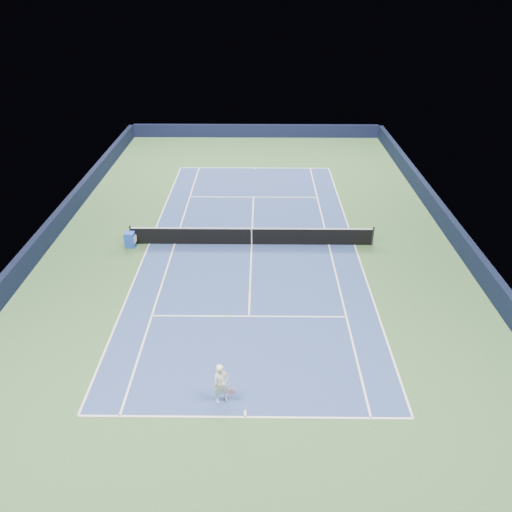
{
  "coord_description": "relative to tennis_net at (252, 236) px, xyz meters",
  "views": [
    {
      "loc": [
        0.48,
        -23.4,
        12.67
      ],
      "look_at": [
        0.26,
        -3.0,
        1.0
      ],
      "focal_mm": 35.0,
      "sensor_mm": 36.0,
      "label": 1
    }
  ],
  "objects": [
    {
      "name": "ground",
      "position": [
        0.0,
        0.0,
        -0.5
      ],
      "size": [
        40.0,
        40.0,
        0.0
      ],
      "primitive_type": "plane",
      "color": "#365931",
      "rests_on": "ground"
    },
    {
      "name": "wall_far",
      "position": [
        0.0,
        19.82,
        0.05
      ],
      "size": [
        22.0,
        0.35,
        1.1
      ],
      "primitive_type": "cube",
      "color": "black",
      "rests_on": "ground"
    },
    {
      "name": "wall_right",
      "position": [
        10.82,
        0.0,
        0.05
      ],
      "size": [
        0.35,
        40.0,
        1.1
      ],
      "primitive_type": "cube",
      "color": "black",
      "rests_on": "ground"
    },
    {
      "name": "wall_left",
      "position": [
        -10.82,
        0.0,
        0.05
      ],
      "size": [
        0.35,
        40.0,
        1.1
      ],
      "primitive_type": "cube",
      "color": "black",
      "rests_on": "ground"
    },
    {
      "name": "court_surface",
      "position": [
        0.0,
        0.0,
        -0.5
      ],
      "size": [
        10.97,
        23.77,
        0.01
      ],
      "primitive_type": "cube",
      "color": "navy",
      "rests_on": "ground"
    },
    {
      "name": "baseline_far",
      "position": [
        0.0,
        11.88,
        -0.5
      ],
      "size": [
        10.97,
        0.08,
        0.0
      ],
      "primitive_type": "cube",
      "color": "white",
      "rests_on": "ground"
    },
    {
      "name": "baseline_near",
      "position": [
        0.0,
        -11.88,
        -0.5
      ],
      "size": [
        10.97,
        0.08,
        0.0
      ],
      "primitive_type": "cube",
      "color": "white",
      "rests_on": "ground"
    },
    {
      "name": "sideline_doubles_right",
      "position": [
        5.49,
        0.0,
        -0.5
      ],
      "size": [
        0.08,
        23.77,
        0.0
      ],
      "primitive_type": "cube",
      "color": "white",
      "rests_on": "ground"
    },
    {
      "name": "sideline_doubles_left",
      "position": [
        -5.49,
        0.0,
        -0.5
      ],
      "size": [
        0.08,
        23.77,
        0.0
      ],
      "primitive_type": "cube",
      "color": "white",
      "rests_on": "ground"
    },
    {
      "name": "sideline_singles_right",
      "position": [
        4.12,
        0.0,
        -0.5
      ],
      "size": [
        0.08,
        23.77,
        0.0
      ],
      "primitive_type": "cube",
      "color": "white",
      "rests_on": "ground"
    },
    {
      "name": "sideline_singles_left",
      "position": [
        -4.12,
        0.0,
        -0.5
      ],
      "size": [
        0.08,
        23.77,
        0.0
      ],
      "primitive_type": "cube",
      "color": "white",
      "rests_on": "ground"
    },
    {
      "name": "service_line_far",
      "position": [
        0.0,
        6.4,
        -0.5
      ],
      "size": [
        8.23,
        0.08,
        0.0
      ],
      "primitive_type": "cube",
      "color": "white",
      "rests_on": "ground"
    },
    {
      "name": "service_line_near",
      "position": [
        0.0,
        -6.4,
        -0.5
      ],
      "size": [
        8.23,
        0.08,
        0.0
      ],
      "primitive_type": "cube",
      "color": "white",
      "rests_on": "ground"
    },
    {
      "name": "center_service_line",
      "position": [
        0.0,
        0.0,
        -0.5
      ],
      "size": [
        0.08,
        12.8,
        0.0
      ],
      "primitive_type": "cube",
      "color": "white",
      "rests_on": "ground"
    },
    {
      "name": "center_mark_far",
      "position": [
        0.0,
        11.73,
        -0.5
      ],
      "size": [
        0.08,
        0.3,
        0.0
      ],
      "primitive_type": "cube",
      "color": "white",
      "rests_on": "ground"
    },
    {
      "name": "center_mark_near",
      "position": [
        0.0,
        -11.73,
        -0.5
      ],
      "size": [
        0.08,
        0.3,
        0.0
      ],
      "primitive_type": "cube",
      "color": "white",
      "rests_on": "ground"
    },
    {
      "name": "tennis_net",
      "position": [
        0.0,
        0.0,
        0.0
      ],
      "size": [
        12.9,
        0.1,
        1.07
      ],
      "color": "black",
      "rests_on": "ground"
    },
    {
      "name": "sponsor_cube",
      "position": [
        -6.4,
        -0.31,
        -0.09
      ],
      "size": [
        0.57,
        0.46,
        0.83
      ],
      "color": "blue",
      "rests_on": "ground"
    },
    {
      "name": "tennis_player",
      "position": [
        -0.8,
        -11.16,
        0.26
      ],
      "size": [
        0.78,
        1.31,
        2.81
      ],
      "color": "white",
      "rests_on": "ground"
    }
  ]
}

